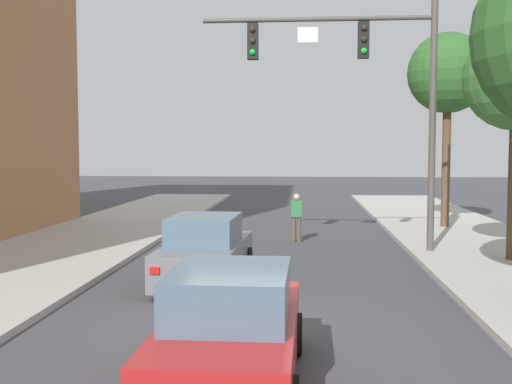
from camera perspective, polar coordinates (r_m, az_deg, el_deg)
name	(u,v)px	position (r m, az deg, el deg)	size (l,w,h in m)	color
ground_plane	(253,332)	(10.78, -0.25, -12.95)	(120.00, 120.00, 0.00)	#424247
traffic_signal_mast	(366,74)	(18.51, 10.21, 10.80)	(6.86, 0.38, 7.50)	#514C47
car_lead_grey	(206,252)	(14.52, -4.71, -5.61)	(1.95, 4.30, 1.60)	slate
car_following_red	(231,333)	(8.30, -2.31, -12.96)	(1.87, 4.26, 1.60)	#B21E1E
pedestrian_crossing_road	(296,215)	(20.81, 3.79, -2.16)	(0.36, 0.22, 1.64)	brown
street_tree_third	(448,74)	(24.91, 17.45, 10.42)	(3.07, 3.07, 7.45)	brown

